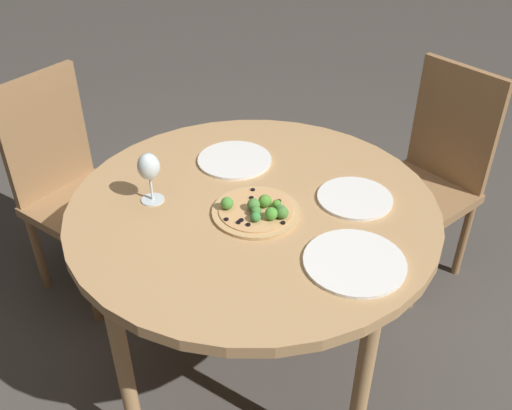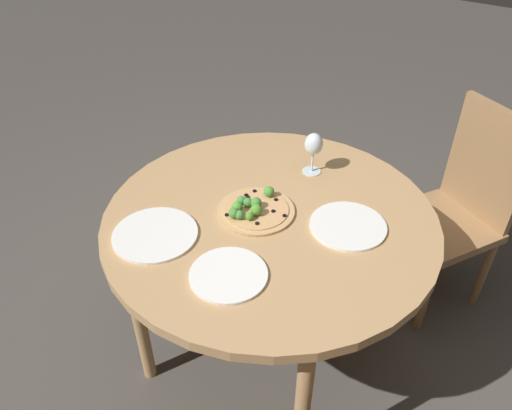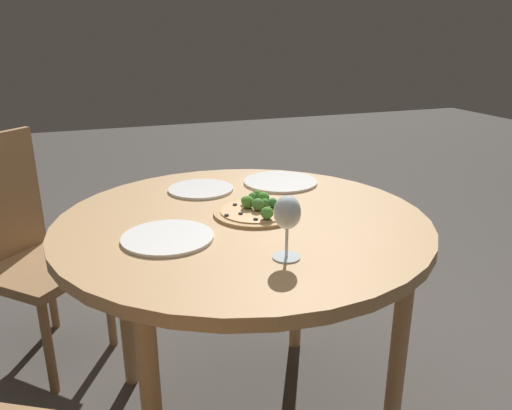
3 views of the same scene
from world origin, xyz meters
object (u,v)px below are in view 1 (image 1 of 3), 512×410
object	(u,v)px
pizza	(258,210)
plate_far	(355,198)
plate_side	(355,262)
chair_2	(71,184)
plate_near	(235,160)
wine_glass	(149,168)
chair	(430,174)

from	to	relation	value
pizza	plate_far	bearing A→B (deg)	110.42
plate_side	chair_2	bearing A→B (deg)	-122.77
plate_near	plate_side	world-z (taller)	same
plate_side	wine_glass	bearing A→B (deg)	-111.19
wine_glass	plate_far	world-z (taller)	wine_glass
plate_far	pizza	bearing A→B (deg)	-69.58
wine_glass	plate_near	size ratio (longest dim) A/B	0.65
plate_far	plate_side	size ratio (longest dim) A/B	0.84
pizza	plate_side	bearing A→B (deg)	55.02
plate_near	plate_far	bearing A→B (deg)	64.44
chair	pizza	size ratio (longest dim) A/B	3.55
pizza	chair	bearing A→B (deg)	138.45
wine_glass	plate_near	world-z (taller)	wine_glass
plate_side	pizza	bearing A→B (deg)	-124.98
chair_2	plate_side	size ratio (longest dim) A/B	3.41
pizza	plate_side	xyz separation A→B (m)	(0.19, 0.28, -0.01)
plate_near	plate_side	size ratio (longest dim) A/B	0.92
wine_glass	plate_near	xyz separation A→B (m)	(-0.26, 0.22, -0.11)
pizza	plate_near	distance (m)	0.32
chair	wine_glass	xyz separation A→B (m)	(0.71, -0.99, 0.40)
plate_near	plate_side	distance (m)	0.63
plate_near	chair_2	bearing A→B (deg)	-106.73
chair_2	plate_far	size ratio (longest dim) A/B	4.04
chair_2	plate_near	world-z (taller)	chair_2
chair_2	pizza	xyz separation A→B (m)	(0.51, 0.82, 0.29)
chair_2	plate_far	bearing A→B (deg)	-80.16
pizza	wine_glass	distance (m)	0.35
chair	plate_far	size ratio (longest dim) A/B	4.04
chair	plate_side	xyz separation A→B (m)	(0.94, -0.38, 0.29)
plate_near	plate_far	world-z (taller)	same
plate_far	plate_near	bearing A→B (deg)	-115.56
chair	plate_side	distance (m)	1.06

